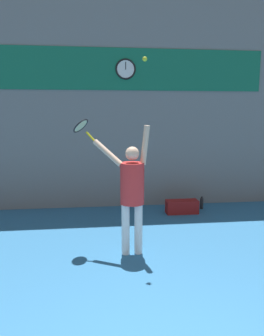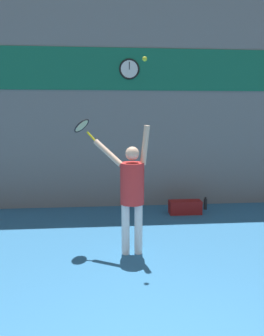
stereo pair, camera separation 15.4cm
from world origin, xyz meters
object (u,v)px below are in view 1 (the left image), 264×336
(tennis_racket, at_px, (82,127))
(tennis_ball, at_px, (145,59))
(equipment_bag, at_px, (182,207))
(tennis_player, at_px, (132,188))
(water_bottle, at_px, (202,203))
(scoreboard_clock, at_px, (126,69))

(tennis_racket, distance_m, tennis_ball, 1.48)
(equipment_bag, bearing_deg, tennis_player, -124.40)
(tennis_player, xyz_separation_m, tennis_racket, (-0.77, 0.43, 0.95))
(water_bottle, distance_m, equipment_bag, 0.64)
(scoreboard_clock, xyz_separation_m, tennis_player, (-0.19, -2.79, -2.19))
(scoreboard_clock, distance_m, equipment_bag, 3.43)
(tennis_player, height_order, water_bottle, tennis_player)
(scoreboard_clock, bearing_deg, water_bottle, -14.06)
(scoreboard_clock, relative_size, tennis_ball, 6.75)
(tennis_player, relative_size, water_bottle, 6.94)
(scoreboard_clock, relative_size, water_bottle, 1.59)
(scoreboard_clock, distance_m, tennis_ball, 2.88)
(tennis_racket, height_order, tennis_ball, tennis_ball)
(tennis_racket, xyz_separation_m, water_bottle, (2.74, 1.91, -1.90))
(tennis_player, xyz_separation_m, water_bottle, (1.97, 2.34, -0.95))
(scoreboard_clock, height_order, equipment_bag, scoreboard_clock)
(tennis_ball, xyz_separation_m, water_bottle, (1.79, 2.42, -2.91))
(tennis_player, distance_m, tennis_ball, 1.96)
(tennis_ball, distance_m, equipment_bag, 3.79)
(tennis_player, relative_size, tennis_ball, 29.46)
(tennis_player, height_order, tennis_racket, tennis_racket)
(tennis_ball, bearing_deg, scoreboard_clock, 89.88)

